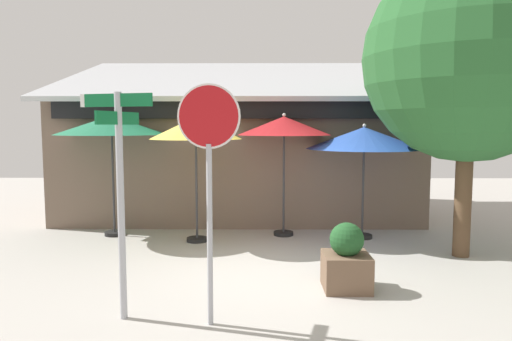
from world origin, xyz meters
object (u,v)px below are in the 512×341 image
object	(u,v)px
patio_umbrella_crimson_right	(284,127)
patio_umbrella_royal_blue_far_right	(364,139)
street_sign_post	(120,180)
patio_umbrella_mustard_center	(196,129)
shade_tree	(479,60)
stop_sign	(209,158)
sidewalk_planter	(346,260)
patio_umbrella_forest_green_left	(112,126)

from	to	relation	value
patio_umbrella_crimson_right	patio_umbrella_royal_blue_far_right	distance (m)	1.75
street_sign_post	patio_umbrella_crimson_right	bearing A→B (deg)	63.39
patio_umbrella_crimson_right	patio_umbrella_mustard_center	bearing A→B (deg)	-162.88
street_sign_post	shade_tree	world-z (taller)	shade_tree
shade_tree	patio_umbrella_crimson_right	bearing A→B (deg)	153.41
stop_sign	shade_tree	size ratio (longest dim) A/B	0.53
sidewalk_planter	street_sign_post	bearing A→B (deg)	-160.12
street_sign_post	stop_sign	world-z (taller)	stop_sign
patio_umbrella_royal_blue_far_right	patio_umbrella_forest_green_left	bearing A→B (deg)	177.76
patio_umbrella_crimson_right	shade_tree	xyz separation A→B (m)	(3.43, -1.72, 1.20)
street_sign_post	patio_umbrella_forest_green_left	world-z (taller)	street_sign_post
stop_sign	patio_umbrella_royal_blue_far_right	world-z (taller)	stop_sign
patio_umbrella_mustard_center	sidewalk_planter	bearing A→B (deg)	-47.33
patio_umbrella_royal_blue_far_right	patio_umbrella_crimson_right	bearing A→B (deg)	171.60
stop_sign	shade_tree	distance (m)	5.69
street_sign_post	patio_umbrella_mustard_center	distance (m)	4.04
patio_umbrella_forest_green_left	patio_umbrella_mustard_center	world-z (taller)	patio_umbrella_forest_green_left
street_sign_post	patio_umbrella_forest_green_left	xyz separation A→B (m)	(-1.52, 4.51, 0.66)
stop_sign	patio_umbrella_forest_green_left	world-z (taller)	stop_sign
patio_umbrella_crimson_right	sidewalk_planter	size ratio (longest dim) A/B	2.69
patio_umbrella_forest_green_left	sidewalk_planter	bearing A→B (deg)	-36.67
patio_umbrella_forest_green_left	shade_tree	world-z (taller)	shade_tree
patio_umbrella_mustard_center	shade_tree	distance (m)	5.57
stop_sign	sidewalk_planter	xyz separation A→B (m)	(1.92, 1.27, -1.63)
street_sign_post	patio_umbrella_forest_green_left	distance (m)	4.81
patio_umbrella_forest_green_left	shade_tree	xyz separation A→B (m)	(7.24, -1.68, 1.18)
patio_umbrella_crimson_right	sidewalk_planter	xyz separation A→B (m)	(0.77, -3.44, -1.99)
stop_sign	patio_umbrella_crimson_right	distance (m)	4.87
shade_tree	sidewalk_planter	size ratio (longest dim) A/B	5.52
patio_umbrella_crimson_right	shade_tree	bearing A→B (deg)	-26.59
patio_umbrella_crimson_right	street_sign_post	bearing A→B (deg)	-116.61
patio_umbrella_crimson_right	patio_umbrella_royal_blue_far_right	bearing A→B (deg)	-8.40
street_sign_post	sidewalk_planter	bearing A→B (deg)	19.88
patio_umbrella_forest_green_left	patio_umbrella_royal_blue_far_right	size ratio (longest dim) A/B	1.10
street_sign_post	patio_umbrella_mustard_center	bearing A→B (deg)	84.15
patio_umbrella_forest_green_left	sidewalk_planter	xyz separation A→B (m)	(4.58, -3.41, -2.01)
patio_umbrella_royal_blue_far_right	sidewalk_planter	xyz separation A→B (m)	(-0.94, -3.19, -1.74)
street_sign_post	stop_sign	size ratio (longest dim) A/B	0.97
patio_umbrella_crimson_right	stop_sign	bearing A→B (deg)	-103.62
shade_tree	patio_umbrella_mustard_center	bearing A→B (deg)	167.85
patio_umbrella_royal_blue_far_right	shade_tree	size ratio (longest dim) A/B	0.45
street_sign_post	patio_umbrella_royal_blue_far_right	xyz separation A→B (m)	(3.99, 4.30, 0.39)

